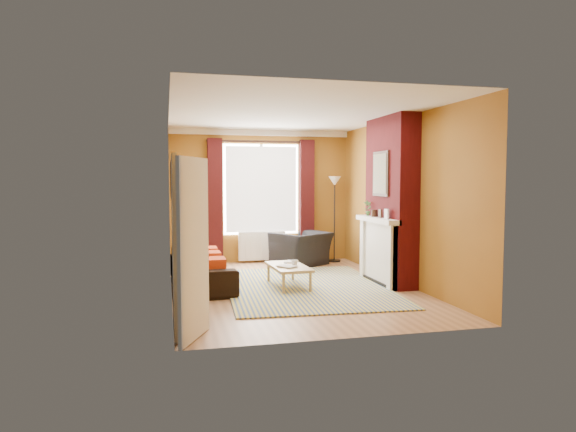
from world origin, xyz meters
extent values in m
plane|color=#89603E|center=(0.00, 0.00, 0.00)|extent=(5.50, 5.50, 0.00)
cube|color=#8B5A1A|center=(0.00, 2.75, 1.40)|extent=(3.80, 0.02, 2.80)
cube|color=#8B5A1A|center=(0.00, -2.75, 1.40)|extent=(3.80, 0.02, 2.80)
cube|color=#8B5A1A|center=(1.90, 0.00, 1.40)|extent=(0.02, 5.50, 2.80)
cube|color=#8B5A1A|center=(-1.90, 0.00, 1.40)|extent=(0.02, 5.50, 2.80)
cube|color=silver|center=(0.00, 0.00, 2.80)|extent=(3.80, 5.50, 0.01)
cube|color=#41090B|center=(1.72, 0.00, 1.40)|extent=(0.35, 1.40, 2.80)
cube|color=white|center=(1.53, 0.00, 0.55)|extent=(0.12, 1.30, 1.10)
cube|color=white|center=(1.48, 0.00, 1.08)|extent=(0.22, 1.40, 0.08)
cube|color=white|center=(1.51, -0.58, 0.52)|extent=(0.16, 0.14, 1.04)
cube|color=white|center=(1.51, 0.58, 0.52)|extent=(0.16, 0.14, 1.04)
cube|color=black|center=(1.56, 0.00, 0.45)|extent=(0.06, 0.80, 0.90)
cube|color=black|center=(1.54, 0.00, 0.03)|extent=(0.20, 1.00, 0.06)
cube|color=white|center=(1.49, -0.35, 1.20)|extent=(0.03, 0.12, 0.16)
cube|color=black|center=(1.49, -0.10, 1.19)|extent=(0.03, 0.10, 0.14)
cylinder|color=black|center=(1.49, 0.15, 1.18)|extent=(0.10, 0.10, 0.12)
cube|color=black|center=(1.53, 0.00, 1.85)|extent=(0.03, 0.60, 0.75)
cube|color=#A27037|center=(1.51, 0.00, 1.85)|extent=(0.01, 0.52, 0.66)
cube|color=white|center=(0.00, 2.71, 2.74)|extent=(3.80, 0.08, 0.12)
cube|color=white|center=(0.00, 2.72, 1.55)|extent=(1.60, 0.04, 1.90)
cube|color=white|center=(0.00, 2.68, 1.55)|extent=(1.50, 0.02, 1.80)
cube|color=white|center=(0.00, 2.70, 1.55)|extent=(0.06, 0.04, 1.90)
cube|color=#390C0D|center=(-0.98, 2.63, 1.35)|extent=(0.30, 0.16, 2.50)
cube|color=#390C0D|center=(0.98, 2.63, 1.35)|extent=(0.30, 0.16, 2.50)
cylinder|color=black|center=(0.00, 2.63, 2.55)|extent=(2.30, 0.05, 0.05)
cube|color=white|center=(0.00, 2.65, 0.35)|extent=(1.00, 0.10, 0.60)
cube|color=white|center=(-0.45, 2.59, 0.35)|extent=(0.04, 0.03, 0.56)
cube|color=white|center=(-0.34, 2.59, 0.35)|extent=(0.04, 0.03, 0.56)
cube|color=white|center=(-0.23, 2.59, 0.35)|extent=(0.04, 0.03, 0.56)
cube|color=white|center=(-0.12, 2.59, 0.35)|extent=(0.04, 0.03, 0.56)
cube|color=white|center=(-0.01, 2.59, 0.35)|extent=(0.04, 0.03, 0.56)
cube|color=white|center=(0.10, 2.59, 0.35)|extent=(0.04, 0.03, 0.56)
cube|color=white|center=(0.21, 2.59, 0.35)|extent=(0.04, 0.03, 0.56)
cube|color=white|center=(0.32, 2.59, 0.35)|extent=(0.04, 0.03, 0.56)
cube|color=white|center=(0.43, 2.59, 0.35)|extent=(0.04, 0.03, 0.56)
cube|color=black|center=(-1.87, -0.10, 1.75)|extent=(0.04, 0.44, 0.58)
cube|color=#CCDC33|center=(-1.84, -0.10, 1.75)|extent=(0.01, 0.38, 0.52)
cube|color=black|center=(-1.87, 0.55, 1.75)|extent=(0.04, 0.44, 0.58)
cube|color=green|center=(-1.84, 0.55, 1.75)|extent=(0.01, 0.38, 0.52)
cube|color=black|center=(-1.87, 1.20, 1.75)|extent=(0.04, 0.44, 0.58)
cube|color=#CB4732|center=(-1.84, 1.20, 1.75)|extent=(0.01, 0.38, 0.52)
cube|color=white|center=(-1.88, -2.05, 1.00)|extent=(0.05, 0.94, 2.06)
cube|color=black|center=(-1.85, -2.05, 1.00)|extent=(0.02, 0.80, 1.98)
cube|color=white|center=(-1.68, -2.41, 1.00)|extent=(0.37, 0.74, 1.98)
imported|color=#447C37|center=(1.49, 0.45, 1.26)|extent=(0.14, 0.10, 0.27)
cube|color=#BD340F|center=(-1.27, -0.20, 0.48)|extent=(0.34, 0.40, 0.16)
cube|color=#BD340F|center=(-1.27, 0.50, 0.48)|extent=(0.34, 0.40, 0.16)
cube|color=#BD340F|center=(-1.27, 1.10, 0.48)|extent=(0.34, 0.40, 0.16)
cube|color=#324E8A|center=(0.23, -0.03, 0.01)|extent=(2.73, 3.65, 0.02)
imported|color=black|center=(-1.42, 0.40, 0.30)|extent=(0.97, 2.13, 0.61)
imported|color=black|center=(0.72, 2.10, 0.34)|extent=(1.37, 1.33, 0.68)
cube|color=tan|center=(-0.04, 0.03, 0.34)|extent=(0.59, 1.10, 0.05)
cylinder|color=tan|center=(-0.24, -0.47, 0.16)|extent=(0.05, 0.05, 0.32)
cylinder|color=tan|center=(0.19, -0.45, 0.16)|extent=(0.05, 0.05, 0.32)
cylinder|color=tan|center=(-0.28, 0.51, 0.16)|extent=(0.05, 0.05, 0.32)
cylinder|color=tan|center=(0.15, 0.52, 0.16)|extent=(0.05, 0.05, 0.32)
cylinder|color=olive|center=(0.84, 2.24, 0.22)|extent=(0.37, 0.37, 0.43)
cylinder|color=black|center=(1.53, 2.40, 0.02)|extent=(0.30, 0.30, 0.03)
cylinder|color=black|center=(1.53, 2.40, 0.87)|extent=(0.03, 0.03, 1.68)
cone|color=beige|center=(1.53, 2.40, 1.72)|extent=(0.30, 0.30, 0.20)
imported|color=#999999|center=(-0.19, -0.19, 0.37)|extent=(0.35, 0.36, 0.03)
imported|color=#999999|center=(0.00, 0.39, 0.37)|extent=(0.29, 0.31, 0.02)
imported|color=#999999|center=(0.03, -0.07, 0.41)|extent=(0.11, 0.11, 0.10)
cube|color=#272729|center=(-0.09, 0.09, 0.37)|extent=(0.09, 0.16, 0.02)
camera|label=1|loc=(-1.96, -7.99, 1.74)|focal=32.00mm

